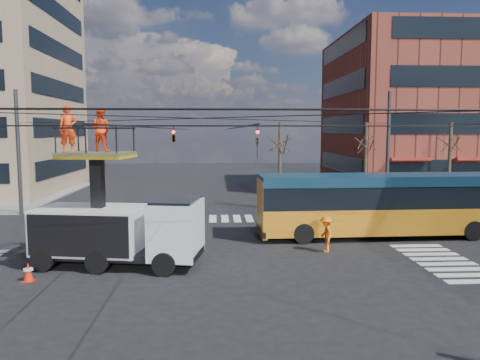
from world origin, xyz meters
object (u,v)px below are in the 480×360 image
utility_truck (118,215)px  worker_ground (92,241)px  city_bus (387,203)px  traffic_cone (28,272)px  flagger (326,234)px

utility_truck → worker_ground: utility_truck is taller
utility_truck → worker_ground: (-1.03, -0.03, -1.05)m
city_bus → worker_ground: bearing=-163.2°
city_bus → traffic_cone: size_ratio=19.61×
utility_truck → flagger: size_ratio=4.46×
worker_ground → flagger: bearing=-99.9°
city_bus → worker_ground: city_bus is taller
worker_ground → flagger: worker_ground is taller
flagger → utility_truck: bearing=-83.1°
worker_ground → flagger: (9.86, 1.65, -0.20)m
utility_truck → traffic_cone: utility_truck is taller
traffic_cone → flagger: 12.20m
worker_ground → traffic_cone: bearing=116.2°
traffic_cone → worker_ground: size_ratio=0.33×
utility_truck → flagger: 9.07m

